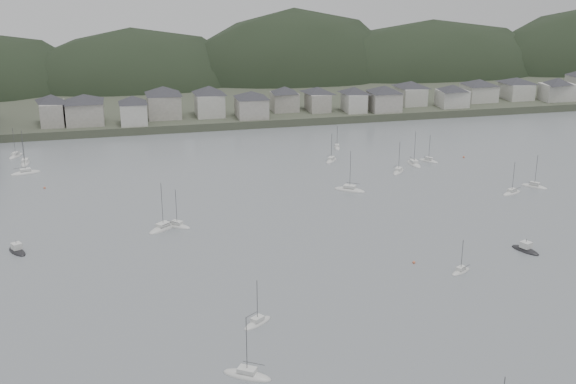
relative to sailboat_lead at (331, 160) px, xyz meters
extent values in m
plane|color=slate|center=(-25.41, -120.22, -0.18)|extent=(900.00, 900.00, 0.00)
cube|color=#383D2D|center=(-25.41, 174.78, 1.32)|extent=(900.00, 250.00, 3.00)
ellipsoid|color=black|center=(-57.71, 152.65, -10.15)|extent=(132.08, 90.41, 79.74)
ellipsoid|color=black|center=(25.24, 152.71, -12.86)|extent=(133.88, 88.37, 101.41)
ellipsoid|color=black|center=(100.54, 147.69, -10.50)|extent=(165.81, 81.78, 82.55)
cube|color=gray|center=(-90.41, 61.74, 7.11)|extent=(8.34, 12.91, 8.59)
pyramid|color=#2C2B31|center=(-90.41, 61.74, 12.91)|extent=(15.78, 15.78, 3.01)
cube|color=gray|center=(-78.73, 61.10, 7.00)|extent=(13.68, 13.35, 8.36)
pyramid|color=#2C2B31|center=(-78.73, 61.10, 12.64)|extent=(20.07, 20.07, 2.93)
cube|color=#AFADA5|center=(-60.99, 55.80, 6.86)|extent=(9.78, 10.20, 8.08)
pyramid|color=#2C2B31|center=(-60.99, 55.80, 12.31)|extent=(14.83, 14.83, 2.83)
cube|color=gray|center=(-48.92, 65.43, 7.37)|extent=(12.59, 13.33, 9.09)
pyramid|color=#2C2B31|center=(-48.92, 65.43, 13.50)|extent=(19.24, 19.24, 3.18)
cube|color=#AFADA5|center=(-31.16, 63.88, 7.25)|extent=(10.74, 12.17, 8.87)
pyramid|color=#2C2B31|center=(-31.16, 63.88, 13.24)|extent=(17.01, 17.01, 3.10)
cube|color=gray|center=(-15.49, 57.31, 6.66)|extent=(11.63, 12.09, 7.69)
pyramid|color=#2C2B31|center=(-15.49, 57.31, 11.86)|extent=(17.61, 17.61, 2.69)
cube|color=gray|center=(-0.16, 65.97, 6.54)|extent=(10.37, 9.35, 7.44)
pyramid|color=#2C2B31|center=(-0.16, 65.97, 11.56)|extent=(14.65, 14.65, 2.60)
cube|color=gray|center=(13.22, 63.57, 6.43)|extent=(8.24, 12.20, 7.22)
pyramid|color=#2C2B31|center=(13.22, 63.57, 11.30)|extent=(15.17, 15.17, 2.53)
cube|color=#AFADA5|center=(27.08, 58.33, 6.55)|extent=(8.06, 10.91, 7.46)
pyramid|color=#2C2B31|center=(27.08, 58.33, 11.59)|extent=(14.08, 14.08, 2.61)
cube|color=gray|center=(39.40, 56.84, 6.65)|extent=(11.73, 11.78, 7.66)
pyramid|color=#2C2B31|center=(39.40, 56.84, 11.82)|extent=(17.46, 17.46, 2.68)
cube|color=#AFADA5|center=(55.22, 66.69, 6.49)|extent=(10.19, 13.02, 7.33)
pyramid|color=#2C2B31|center=(55.22, 66.69, 11.43)|extent=(17.23, 17.23, 2.57)
cube|color=#AFADA5|center=(70.14, 57.84, 6.26)|extent=(11.70, 9.81, 6.88)
pyramid|color=#2C2B31|center=(70.14, 57.84, 10.90)|extent=(15.97, 15.97, 2.41)
cube|color=#AFADA5|center=(86.99, 66.69, 6.32)|extent=(12.83, 12.48, 7.00)
pyramid|color=#2C2B31|center=(86.99, 66.69, 11.04)|extent=(18.79, 18.79, 2.45)
cube|color=#AFADA5|center=(105.32, 67.20, 6.30)|extent=(11.07, 13.50, 6.97)
pyramid|color=#2C2B31|center=(105.32, 67.20, 11.01)|extent=(18.25, 18.25, 2.44)
cube|color=#AFADA5|center=(120.61, 59.50, 6.49)|extent=(13.75, 9.12, 7.34)
pyramid|color=#2C2B31|center=(120.61, 59.50, 11.44)|extent=(16.97, 16.97, 2.57)
ellipsoid|color=silver|center=(0.00, 0.00, -0.13)|extent=(6.16, 7.14, 1.44)
cube|color=silver|center=(0.00, 0.00, 0.89)|extent=(2.78, 2.97, 0.70)
cylinder|color=#3F3F42|center=(0.00, 0.00, 4.52)|extent=(0.12, 0.12, 9.00)
cylinder|color=#3F3F42|center=(-0.78, 1.04, 1.44)|extent=(2.02, 2.65, 0.10)
ellipsoid|color=silver|center=(-44.57, -100.96, -0.13)|extent=(6.82, 5.84, 1.37)
cube|color=silver|center=(-44.57, -100.96, 0.86)|extent=(2.83, 2.64, 0.70)
cylinder|color=#3F3F42|center=(-44.57, -100.96, 4.31)|extent=(0.12, 0.12, 8.57)
cylinder|color=#3F3F42|center=(-45.56, -100.23, 1.41)|extent=(2.54, 1.91, 0.10)
ellipsoid|color=silver|center=(-3.73, -30.66, -0.13)|extent=(9.20, 8.04, 1.86)
cube|color=silver|center=(-3.73, -30.66, 1.10)|extent=(3.84, 3.61, 0.70)
cylinder|color=#3F3F42|center=(-3.73, -30.66, 5.84)|extent=(0.12, 0.12, 11.65)
cylinder|color=#3F3F42|center=(-2.40, -29.63, 1.65)|extent=(3.39, 2.64, 0.10)
ellipsoid|color=silver|center=(-57.90, -48.60, -0.13)|extent=(9.06, 8.43, 1.88)
cube|color=silver|center=(-57.90, -48.60, 1.11)|extent=(3.84, 3.72, 0.70)
cylinder|color=#3F3F42|center=(-57.90, -48.60, 5.89)|extent=(0.12, 0.12, 11.74)
cylinder|color=#3F3F42|center=(-56.62, -49.71, 1.66)|extent=(3.26, 2.85, 0.10)
ellipsoid|color=silver|center=(-95.74, 8.57, -0.13)|extent=(9.47, 5.30, 1.80)
cube|color=silver|center=(-95.74, 8.57, 1.07)|extent=(3.59, 2.79, 0.70)
cylinder|color=#3F3F42|center=(-95.74, 8.57, 5.66)|extent=(0.12, 0.12, 11.28)
cylinder|color=#3F3F42|center=(-97.30, 9.03, 1.62)|extent=(3.93, 1.23, 0.10)
ellipsoid|color=silver|center=(40.09, -43.90, -0.13)|extent=(7.60, 4.97, 1.45)
cube|color=silver|center=(40.09, -43.90, 0.90)|extent=(2.97, 2.46, 0.70)
cylinder|color=#3F3F42|center=(40.09, -43.90, 4.56)|extent=(0.12, 0.12, 9.09)
cylinder|color=#3F3F42|center=(41.30, -44.41, 1.45)|extent=(3.05, 1.36, 0.10)
ellipsoid|color=silver|center=(49.53, -40.12, -0.13)|extent=(6.77, 7.38, 1.52)
cube|color=silver|center=(49.53, -40.12, 0.93)|extent=(3.00, 3.11, 0.70)
cylinder|color=#3F3F42|center=(49.53, -40.12, 4.77)|extent=(0.12, 0.12, 9.50)
cylinder|color=#3F3F42|center=(48.65, -41.17, 1.48)|extent=(2.29, 2.68, 0.10)
ellipsoid|color=silver|center=(16.68, -16.84, -0.13)|extent=(6.66, 7.39, 1.51)
cube|color=silver|center=(16.68, -16.84, 0.93)|extent=(2.97, 3.10, 0.70)
cylinder|color=#3F3F42|center=(16.68, -16.84, 4.75)|extent=(0.12, 0.12, 9.46)
cylinder|color=#3F3F42|center=(15.82, -15.79, 1.48)|extent=(2.23, 2.70, 0.10)
ellipsoid|color=silver|center=(-54.44, -47.71, -0.13)|extent=(7.40, 6.69, 1.52)
cube|color=silver|center=(-54.44, -47.71, 0.93)|extent=(3.11, 2.98, 0.70)
cylinder|color=#3F3F42|center=(-54.44, -47.71, 4.76)|extent=(0.12, 0.12, 9.48)
cylinder|color=#3F3F42|center=(-55.49, -48.58, 1.48)|extent=(2.70, 2.24, 0.10)
ellipsoid|color=silver|center=(2.09, -89.00, -0.13)|extent=(5.94, 4.39, 1.15)
cube|color=silver|center=(2.09, -89.00, 0.75)|extent=(2.38, 2.08, 0.70)
cylinder|color=#3F3F42|center=(2.09, -89.00, 3.62)|extent=(0.12, 0.12, 7.21)
cylinder|color=#3F3F42|center=(3.01, -89.50, 1.30)|extent=(2.32, 1.33, 0.10)
ellipsoid|color=silver|center=(30.75, -7.86, -0.13)|extent=(5.92, 6.86, 1.38)
cube|color=silver|center=(30.75, -7.86, 0.86)|extent=(2.67, 2.85, 0.70)
cylinder|color=#3F3F42|center=(30.75, -7.86, 4.34)|extent=(0.12, 0.12, 8.64)
cylinder|color=#3F3F42|center=(30.00, -8.86, 1.41)|extent=(1.95, 2.55, 0.10)
ellipsoid|color=silver|center=(-97.04, 20.22, -0.13)|extent=(2.72, 8.46, 1.69)
cube|color=silver|center=(-97.04, 20.22, 1.01)|extent=(1.86, 2.96, 0.70)
cylinder|color=#3F3F42|center=(-97.04, 20.22, 5.30)|extent=(0.12, 0.12, 10.57)
cylinder|color=#3F3F42|center=(-97.04, 18.70, 1.56)|extent=(0.11, 3.80, 0.10)
ellipsoid|color=silver|center=(-100.96, 29.78, -0.13)|extent=(5.41, 8.06, 1.54)
cube|color=silver|center=(-100.96, 29.78, 0.94)|extent=(2.65, 3.16, 0.70)
cylinder|color=#3F3F42|center=(-100.96, 29.78, 4.85)|extent=(0.12, 0.12, 9.65)
cylinder|color=#3F3F42|center=(-100.39, 28.51, 1.49)|extent=(1.51, 3.21, 0.10)
ellipsoid|color=silver|center=(6.69, 15.37, -0.13)|extent=(2.95, 6.32, 1.22)
cube|color=silver|center=(6.69, 15.37, 0.78)|extent=(1.68, 2.32, 0.70)
cylinder|color=#3F3F42|center=(6.69, 15.37, 3.82)|extent=(0.12, 0.12, 7.60)
cylinder|color=#3F3F42|center=(6.50, 16.45, 1.33)|extent=(0.56, 2.71, 0.10)
ellipsoid|color=silver|center=(-49.56, -117.61, -0.13)|extent=(8.48, 6.81, 1.67)
cube|color=silver|center=(-49.56, -117.61, 1.01)|extent=(3.46, 3.14, 0.70)
cylinder|color=#3F3F42|center=(-49.56, -117.61, 5.25)|extent=(0.12, 0.12, 10.47)
cylinder|color=#3F3F42|center=(-48.30, -116.78, 1.56)|extent=(3.21, 2.14, 0.10)
ellipsoid|color=silver|center=(24.58, -10.29, -0.13)|extent=(3.15, 8.78, 1.73)
cube|color=silver|center=(24.58, -10.29, 1.04)|extent=(2.04, 3.11, 0.70)
cylinder|color=#3F3F42|center=(24.58, -10.29, 5.44)|extent=(0.12, 0.12, 10.83)
cylinder|color=#3F3F42|center=(24.65, -8.73, 1.59)|extent=(0.27, 3.90, 0.10)
ellipsoid|color=black|center=(21.74, -81.84, -0.13)|extent=(5.19, 7.73, 1.60)
cube|color=silver|center=(21.74, -81.84, 1.32)|extent=(2.72, 2.79, 1.40)
cylinder|color=#3F3F42|center=(21.74, -81.84, 2.22)|extent=(0.10, 0.10, 1.20)
ellipsoid|color=black|center=(-91.42, -55.38, -0.13)|extent=(5.67, 7.44, 1.56)
cube|color=silver|center=(-91.42, -55.38, 1.30)|extent=(2.77, 2.82, 1.40)
cylinder|color=#3F3F42|center=(-91.42, -55.38, 2.20)|extent=(0.10, 0.10, 1.20)
sphere|color=#CC6644|center=(-88.96, -8.10, -0.03)|extent=(0.70, 0.70, 0.70)
sphere|color=#CC6644|center=(-5.79, -82.28, -0.03)|extent=(0.70, 0.70, 0.70)
sphere|color=#CC6644|center=(44.08, -6.22, -0.03)|extent=(0.70, 0.70, 0.70)
camera|label=1|loc=(-66.78, -217.65, 65.10)|focal=45.13mm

